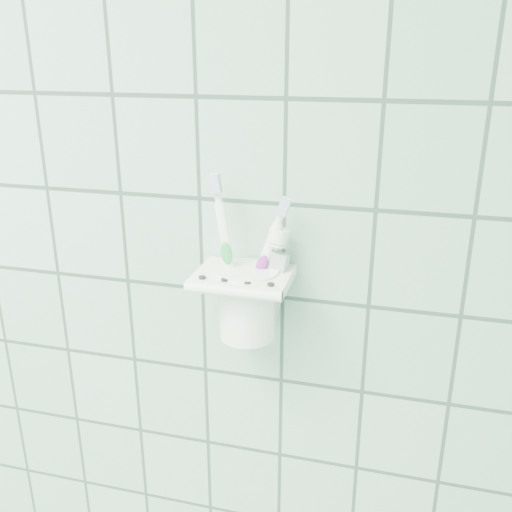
{
  "coord_description": "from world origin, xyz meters",
  "views": [
    {
      "loc": [
        0.84,
        0.5,
        1.57
      ],
      "look_at": [
        0.68,
        1.1,
        1.35
      ],
      "focal_mm": 40.0,
      "sensor_mm": 36.0,
      "label": 1
    }
  ],
  "objects": [
    {
      "name": "holder_bracket",
      "position": [
        0.65,
        1.15,
        1.29
      ],
      "size": [
        0.12,
        0.1,
        0.04
      ],
      "color": "white",
      "rests_on": "wall_back"
    },
    {
      "name": "toothbrush_pink",
      "position": [
        0.65,
        1.15,
        1.32
      ],
      "size": [
        0.04,
        0.03,
        0.21
      ],
      "rotation": [
        -0.08,
        -0.16,
        0.07
      ],
      "color": "white",
      "rests_on": "cup"
    },
    {
      "name": "toothpaste_tube",
      "position": [
        0.67,
        1.16,
        1.3
      ],
      "size": [
        0.05,
        0.04,
        0.15
      ],
      "rotation": [
        -0.12,
        0.13,
        -0.22
      ],
      "color": "silver",
      "rests_on": "cup"
    },
    {
      "name": "cup",
      "position": [
        0.66,
        1.16,
        1.26
      ],
      "size": [
        0.08,
        0.08,
        0.1
      ],
      "color": "white",
      "rests_on": "holder_bracket"
    },
    {
      "name": "toothbrush_orange",
      "position": [
        0.64,
        1.16,
        1.31
      ],
      "size": [
        0.06,
        0.02,
        0.19
      ],
      "rotation": [
        -0.06,
        0.33,
        -0.01
      ],
      "color": "white",
      "rests_on": "cup"
    },
    {
      "name": "toothbrush_blue",
      "position": [
        0.67,
        1.15,
        1.32
      ],
      "size": [
        0.03,
        0.07,
        0.19
      ],
      "rotation": [
        -0.4,
        0.15,
        0.06
      ],
      "color": "white",
      "rests_on": "cup"
    }
  ]
}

